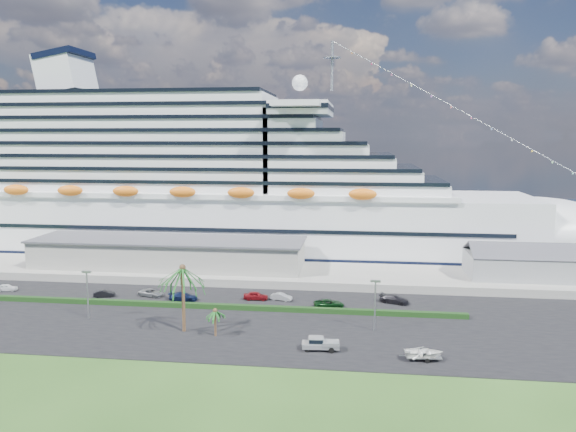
# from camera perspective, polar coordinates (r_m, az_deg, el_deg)

# --- Properties ---
(ground) EXTENTS (420.00, 420.00, 0.00)m
(ground) POSITION_cam_1_polar(r_m,az_deg,el_deg) (86.31, -4.83, -12.82)
(ground) COLOR #274A18
(ground) RESTS_ON ground
(asphalt_lot) EXTENTS (140.00, 38.00, 0.12)m
(asphalt_lot) POSITION_cam_1_polar(r_m,az_deg,el_deg) (96.44, -3.45, -10.48)
(asphalt_lot) COLOR black
(asphalt_lot) RESTS_ON ground
(wharf) EXTENTS (240.00, 20.00, 1.80)m
(wharf) POSITION_cam_1_polar(r_m,az_deg,el_deg) (123.68, -0.95, -5.87)
(wharf) COLOR gray
(wharf) RESTS_ON ground
(water) EXTENTS (420.00, 160.00, 0.02)m
(water) POSITION_cam_1_polar(r_m,az_deg,el_deg) (211.73, 2.52, -0.25)
(water) COLOR black
(water) RESTS_ON ground
(cruise_ship) EXTENTS (191.00, 38.00, 54.00)m
(cruise_ship) POSITION_cam_1_polar(r_m,az_deg,el_deg) (148.60, -7.89, 2.60)
(cruise_ship) COLOR silver
(cruise_ship) RESTS_ON ground
(terminal_building) EXTENTS (61.00, 15.00, 6.30)m
(terminal_building) POSITION_cam_1_polar(r_m,az_deg,el_deg) (128.65, -12.07, -3.63)
(terminal_building) COLOR gray
(terminal_building) RESTS_ON wharf
(port_shed) EXTENTS (24.00, 12.31, 7.37)m
(port_shed) POSITION_cam_1_polar(r_m,az_deg,el_deg) (126.57, 23.12, -4.58)
(port_shed) COLOR gray
(port_shed) RESTS_ON wharf
(hedge) EXTENTS (88.00, 1.10, 0.90)m
(hedge) POSITION_cam_1_polar(r_m,az_deg,el_deg) (102.62, -7.37, -9.08)
(hedge) COLOR black
(hedge) RESTS_ON asphalt_lot
(lamp_post_left) EXTENTS (1.60, 0.35, 8.27)m
(lamp_post_left) POSITION_cam_1_polar(r_m,az_deg,el_deg) (101.08, -19.72, -6.95)
(lamp_post_left) COLOR gray
(lamp_post_left) RESTS_ON asphalt_lot
(lamp_post_right) EXTENTS (1.60, 0.35, 8.27)m
(lamp_post_right) POSITION_cam_1_polar(r_m,az_deg,el_deg) (90.48, 8.84, -8.32)
(lamp_post_right) COLOR gray
(lamp_post_right) RESTS_ON asphalt_lot
(palm_tall) EXTENTS (8.82, 8.82, 11.13)m
(palm_tall) POSITION_cam_1_polar(r_m,az_deg,el_deg) (89.76, -10.65, -5.95)
(palm_tall) COLOR #47301E
(palm_tall) RESTS_ON ground
(palm_short) EXTENTS (3.53, 3.53, 4.56)m
(palm_short) POSITION_cam_1_polar(r_m,az_deg,el_deg) (88.38, -7.41, -9.83)
(palm_short) COLOR #47301E
(palm_short) RESTS_ON ground
(parked_car_0) EXTENTS (4.42, 2.60, 1.41)m
(parked_car_0) POSITION_cam_1_polar(r_m,az_deg,el_deg) (126.08, -26.68, -6.52)
(parked_car_0) COLOR white
(parked_car_0) RESTS_ON asphalt_lot
(parked_car_1) EXTENTS (4.15, 2.37, 1.29)m
(parked_car_1) POSITION_cam_1_polar(r_m,az_deg,el_deg) (114.41, -18.16, -7.51)
(parked_car_1) COLOR black
(parked_car_1) RESTS_ON asphalt_lot
(parked_car_2) EXTENTS (5.37, 3.44, 1.38)m
(parked_car_2) POSITION_cam_1_polar(r_m,az_deg,el_deg) (112.42, -13.74, -7.59)
(parked_car_2) COLOR gray
(parked_car_2) RESTS_ON asphalt_lot
(parked_car_3) EXTENTS (5.40, 2.26, 1.56)m
(parked_car_3) POSITION_cam_1_polar(r_m,az_deg,el_deg) (108.39, -10.59, -8.03)
(parked_car_3) COLOR #111C3E
(parked_car_3) RESTS_ON asphalt_lot
(parked_car_4) EXTENTS (4.67, 1.97, 1.58)m
(parked_car_4) POSITION_cam_1_polar(r_m,az_deg,el_deg) (107.18, -3.28, -8.09)
(parked_car_4) COLOR maroon
(parked_car_4) RESTS_ON asphalt_lot
(parked_car_5) EXTENTS (4.32, 2.39, 1.35)m
(parked_car_5) POSITION_cam_1_polar(r_m,az_deg,el_deg) (106.70, -0.68, -8.21)
(parked_car_5) COLOR #989A9E
(parked_car_5) RESTS_ON asphalt_lot
(parked_car_6) EXTENTS (5.92, 3.73, 1.53)m
(parked_car_6) POSITION_cam_1_polar(r_m,az_deg,el_deg) (102.52, 4.18, -8.87)
(parked_car_6) COLOR black
(parked_car_6) RESTS_ON asphalt_lot
(parked_car_7) EXTENTS (5.88, 3.99, 1.58)m
(parked_car_7) POSITION_cam_1_polar(r_m,az_deg,el_deg) (106.76, 10.74, -8.28)
(parked_car_7) COLOR black
(parked_car_7) RESTS_ON asphalt_lot
(pickup_truck) EXTENTS (5.53, 2.37, 1.90)m
(pickup_truck) POSITION_cam_1_polar(r_m,az_deg,el_deg) (83.12, 3.27, -12.78)
(pickup_truck) COLOR black
(pickup_truck) RESTS_ON asphalt_lot
(boat_trailer) EXTENTS (6.10, 4.15, 1.73)m
(boat_trailer) POSITION_cam_1_polar(r_m,az_deg,el_deg) (81.63, 13.62, -13.33)
(boat_trailer) COLOR gray
(boat_trailer) RESTS_ON asphalt_lot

